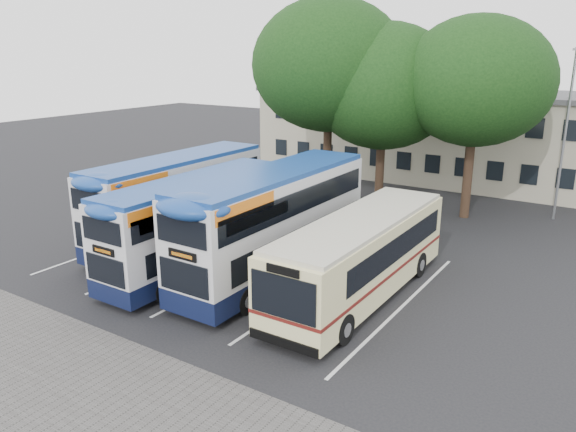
# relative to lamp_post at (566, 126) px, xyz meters

# --- Properties ---
(ground) EXTENTS (120.00, 120.00, 0.00)m
(ground) POSITION_rel_lamp_post_xyz_m (-6.00, -19.97, -5.08)
(ground) COLOR black
(ground) RESTS_ON ground
(paving_strip) EXTENTS (40.00, 6.00, 0.01)m
(paving_strip) POSITION_rel_lamp_post_xyz_m (-8.00, -24.97, -5.08)
(paving_strip) COLOR #595654
(paving_strip) RESTS_ON ground
(bay_lines) EXTENTS (14.12, 11.00, 0.01)m
(bay_lines) POSITION_rel_lamp_post_xyz_m (-9.75, -14.97, -5.08)
(bay_lines) COLOR silver
(bay_lines) RESTS_ON ground
(depot_building) EXTENTS (32.40, 8.40, 6.20)m
(depot_building) POSITION_rel_lamp_post_xyz_m (-6.00, 7.02, -1.93)
(depot_building) COLOR #B9B195
(depot_building) RESTS_ON ground
(lamp_post) EXTENTS (0.25, 1.05, 9.06)m
(lamp_post) POSITION_rel_lamp_post_xyz_m (0.00, 0.00, 0.00)
(lamp_post) COLOR gray
(lamp_post) RESTS_ON ground
(tree_left) EXTENTS (8.93, 8.93, 11.87)m
(tree_left) POSITION_rel_lamp_post_xyz_m (-12.30, -3.52, 2.98)
(tree_left) COLOR black
(tree_left) RESTS_ON ground
(tree_mid) EXTENTS (8.35, 8.35, 10.50)m
(tree_mid) POSITION_rel_lamp_post_xyz_m (-9.28, -2.56, 1.85)
(tree_mid) COLOR black
(tree_mid) RESTS_ON ground
(tree_right) EXTENTS (7.95, 7.95, 10.74)m
(tree_right) POSITION_rel_lamp_post_xyz_m (-4.22, -2.28, 2.26)
(tree_right) COLOR black
(tree_right) RESTS_ON ground
(bus_dd_left) EXTENTS (2.43, 10.04, 4.18)m
(bus_dd_left) POSITION_rel_lamp_post_xyz_m (-14.43, -13.99, -2.78)
(bus_dd_left) COLOR #0F1637
(bus_dd_left) RESTS_ON ground
(bus_dd_mid) EXTENTS (2.31, 9.51, 3.96)m
(bus_dd_mid) POSITION_rel_lamp_post_xyz_m (-11.34, -16.13, -2.90)
(bus_dd_mid) COLOR #0F1637
(bus_dd_mid) RESTS_ON ground
(bus_dd_right) EXTENTS (2.56, 10.55, 4.40)m
(bus_dd_right) POSITION_rel_lamp_post_xyz_m (-8.29, -14.91, -2.66)
(bus_dd_right) COLOR #0F1637
(bus_dd_right) RESTS_ON ground
(bus_single) EXTENTS (2.63, 10.35, 3.09)m
(bus_single) POSITION_rel_lamp_post_xyz_m (-4.48, -14.80, -3.34)
(bus_single) COLOR #F4EAA3
(bus_single) RESTS_ON ground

